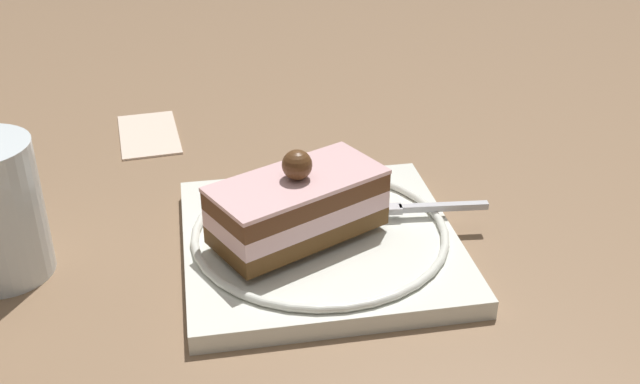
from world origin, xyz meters
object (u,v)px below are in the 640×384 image
object	(u,v)px
dessert_plate	(320,240)
fork	(414,208)
folded_napkin	(149,133)
cake_slice	(302,205)

from	to	relation	value
dessert_plate	fork	size ratio (longest dim) A/B	2.01
fork	dessert_plate	bearing A→B (deg)	-76.46
folded_napkin	dessert_plate	bearing A→B (deg)	34.05
cake_slice	folded_napkin	distance (m)	0.26
fork	folded_napkin	size ratio (longest dim) A/B	1.07
dessert_plate	folded_napkin	distance (m)	0.26
dessert_plate	fork	xyz separation A→B (m)	(-0.02, 0.07, 0.01)
cake_slice	folded_napkin	size ratio (longest dim) A/B	1.35
cake_slice	dessert_plate	bearing A→B (deg)	109.33
fork	folded_napkin	distance (m)	0.30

